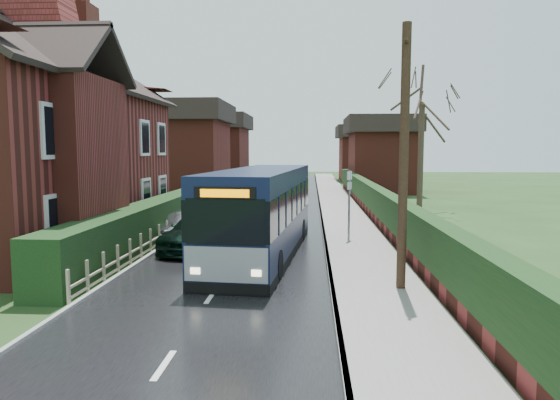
# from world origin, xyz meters

# --- Properties ---
(ground) EXTENTS (140.00, 140.00, 0.00)m
(ground) POSITION_xyz_m (0.00, 0.00, 0.00)
(ground) COLOR #2C4E21
(ground) RESTS_ON ground
(road) EXTENTS (6.00, 100.00, 0.02)m
(road) POSITION_xyz_m (0.00, 10.00, 0.01)
(road) COLOR black
(road) RESTS_ON ground
(pavement) EXTENTS (2.50, 100.00, 0.14)m
(pavement) POSITION_xyz_m (4.25, 10.00, 0.07)
(pavement) COLOR slate
(pavement) RESTS_ON ground
(kerb_right) EXTENTS (0.12, 100.00, 0.14)m
(kerb_right) POSITION_xyz_m (3.05, 10.00, 0.07)
(kerb_right) COLOR gray
(kerb_right) RESTS_ON ground
(kerb_left) EXTENTS (0.12, 100.00, 0.10)m
(kerb_left) POSITION_xyz_m (-3.05, 10.00, 0.05)
(kerb_left) COLOR gray
(kerb_left) RESTS_ON ground
(front_hedge) EXTENTS (1.20, 16.00, 1.60)m
(front_hedge) POSITION_xyz_m (-3.90, 5.00, 0.80)
(front_hedge) COLOR black
(front_hedge) RESTS_ON ground
(picket_fence) EXTENTS (0.10, 16.00, 0.90)m
(picket_fence) POSITION_xyz_m (-3.15, 5.00, 0.45)
(picket_fence) COLOR tan
(picket_fence) RESTS_ON ground
(right_wall_hedge) EXTENTS (0.60, 50.00, 1.80)m
(right_wall_hedge) POSITION_xyz_m (5.80, 10.00, 1.02)
(right_wall_hedge) COLOR maroon
(right_wall_hedge) RESTS_ON ground
(brick_house) EXTENTS (9.30, 14.60, 10.30)m
(brick_house) POSITION_xyz_m (-8.73, 4.78, 4.38)
(brick_house) COLOR maroon
(brick_house) RESTS_ON ground
(bus) EXTENTS (3.13, 10.07, 3.01)m
(bus) POSITION_xyz_m (0.80, 2.98, 1.49)
(bus) COLOR black
(bus) RESTS_ON ground
(car_silver) EXTENTS (1.95, 3.79, 1.23)m
(car_silver) POSITION_xyz_m (-2.80, 5.97, 0.62)
(car_silver) COLOR #9D9EA2
(car_silver) RESTS_ON ground
(car_green) EXTENTS (2.52, 4.83, 1.34)m
(car_green) POSITION_xyz_m (-1.60, 4.00, 0.67)
(car_green) COLOR black
(car_green) RESTS_ON ground
(car_distant) EXTENTS (2.90, 4.52, 1.41)m
(car_distant) POSITION_xyz_m (-0.23, 45.73, 0.70)
(car_distant) COLOR black
(car_distant) RESTS_ON ground
(bus_stop_sign) EXTENTS (0.22, 0.42, 2.86)m
(bus_stop_sign) POSITION_xyz_m (4.00, 5.79, 1.88)
(bus_stop_sign) COLOR slate
(bus_stop_sign) RESTS_ON ground
(telegraph_pole) EXTENTS (0.29, 0.86, 6.77)m
(telegraph_pole) POSITION_xyz_m (4.80, -1.31, 3.43)
(telegraph_pole) COLOR black
(telegraph_pole) RESTS_ON ground
(tree_right_far) EXTENTS (4.71, 4.71, 9.10)m
(tree_right_far) POSITION_xyz_m (9.00, 16.23, 6.80)
(tree_right_far) COLOR #382A21
(tree_right_far) RESTS_ON ground
(tree_house_side) EXTENTS (4.48, 4.48, 10.19)m
(tree_house_side) POSITION_xyz_m (-10.78, 13.96, 7.61)
(tree_house_side) COLOR #32281D
(tree_house_side) RESTS_ON ground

